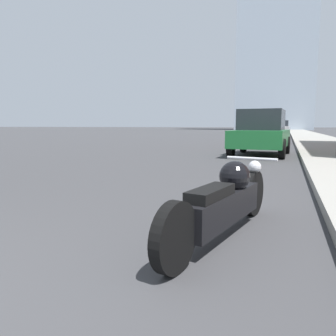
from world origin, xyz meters
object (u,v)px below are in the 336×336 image
at_px(parked_car_green, 261,133).
at_px(parked_car_white, 274,129).
at_px(parked_car_silver, 281,128).
at_px(motorcycle, 225,201).

bearing_deg(parked_car_green, parked_car_white, 93.54).
distance_m(parked_car_green, parked_car_white, 11.17).
bearing_deg(parked_car_green, parked_car_silver, 92.99).
relative_size(parked_car_green, parked_car_silver, 0.85).
relative_size(motorcycle, parked_car_white, 0.56).
bearing_deg(parked_car_white, motorcycle, -88.97).
bearing_deg(motorcycle, parked_car_green, 104.10).
bearing_deg(motorcycle, parked_car_silver, 102.05).
distance_m(motorcycle, parked_car_white, 20.78).
height_order(parked_car_green, parked_car_white, parked_car_white).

